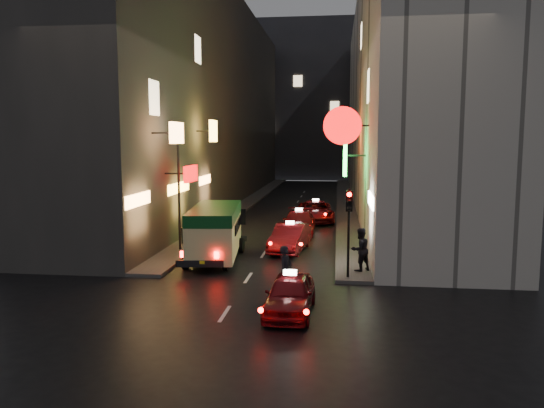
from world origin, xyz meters
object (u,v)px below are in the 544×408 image
at_px(minibus, 215,227).
at_px(traffic_light, 349,214).
at_px(lamp_post, 179,178).
at_px(pedestrian_crossing, 285,267).
at_px(taxi_near, 290,291).

relative_size(minibus, traffic_light, 1.72).
distance_m(minibus, lamp_post, 3.41).
bearing_deg(pedestrian_crossing, minibus, 58.99).
bearing_deg(pedestrian_crossing, traffic_light, -26.36).
bearing_deg(traffic_light, minibus, 153.56).
bearing_deg(minibus, taxi_near, -60.08).
relative_size(pedestrian_crossing, lamp_post, 0.32).
relative_size(taxi_near, lamp_post, 0.75).
height_order(minibus, traffic_light, traffic_light).
distance_m(minibus, traffic_light, 6.83).
bearing_deg(lamp_post, taxi_near, -54.09).
bearing_deg(minibus, pedestrian_crossing, -53.19).
xyz_separation_m(taxi_near, pedestrian_crossing, (-0.35, 2.12, 0.27)).
xyz_separation_m(minibus, pedestrian_crossing, (3.75, -5.02, -0.57)).
distance_m(traffic_light, lamp_post, 9.42).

